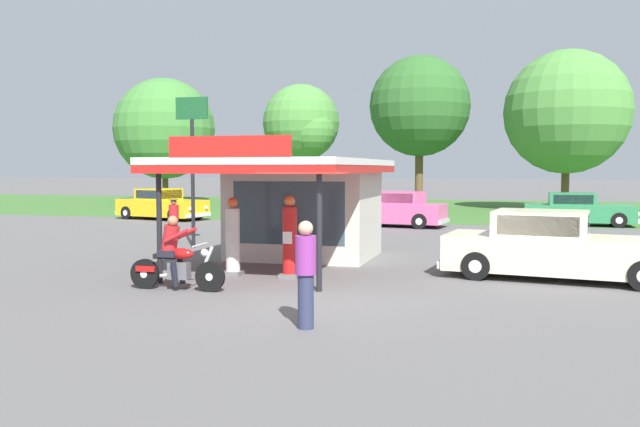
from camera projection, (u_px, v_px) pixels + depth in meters
The scene contains 18 objects.
ground_plane at pixel (312, 296), 13.27m from camera, with size 300.00×300.00×0.00m, color #5B5959.
grass_verge_strip at pixel (443, 209), 42.10m from camera, with size 120.00×24.00×0.01m, color #3D6B2D.
service_station_kiosk at pixel (300, 200), 18.63m from camera, with size 4.60×7.37×3.25m.
gas_pump_nearside at pixel (233, 240), 15.86m from camera, with size 0.44×0.44×1.88m.
gas_pump_offside at pixel (290, 240), 15.48m from camera, with size 0.44×0.44×1.94m.
motorcycle_with_rider at pixel (175, 259), 13.91m from camera, with size 2.14×0.70×1.58m.
featured_classic_sedan at pixel (556, 248), 15.30m from camera, with size 5.51×2.63×1.59m.
parked_car_back_row_far_left at pixel (388, 210), 29.33m from camera, with size 5.48×2.50×1.56m.
parked_car_second_row_spare at pixel (577, 210), 29.75m from camera, with size 4.90×2.00×1.47m.
parked_car_back_row_centre at pixel (162, 205), 33.27m from camera, with size 5.12×2.99×1.55m.
bystander_chatting_near_pumps at pixel (306, 272), 10.55m from camera, with size 0.34×0.34×1.74m.
bystander_admiring_sedan at pixel (313, 211), 26.34m from camera, with size 0.35×0.35×1.60m.
bystander_strolling_foreground at pixel (174, 219), 22.93m from camera, with size 0.34×0.34×1.51m.
tree_oak_far_right at pixel (420, 108), 42.05m from camera, with size 6.41×6.41×9.74m.
tree_oak_distant_spare at pixel (567, 112), 39.59m from camera, with size 7.42×7.42×9.66m.
tree_oak_left at pixel (165, 129), 49.51m from camera, with size 7.52×7.52×9.30m.
tree_oak_right at pixel (303, 124), 45.61m from camera, with size 5.31×5.31×8.39m.
roadside_pole_sign at pixel (192, 146), 21.18m from camera, with size 1.10×0.12×4.84m.
Camera 1 is at (3.68, -12.60, 2.57)m, focal length 37.08 mm.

